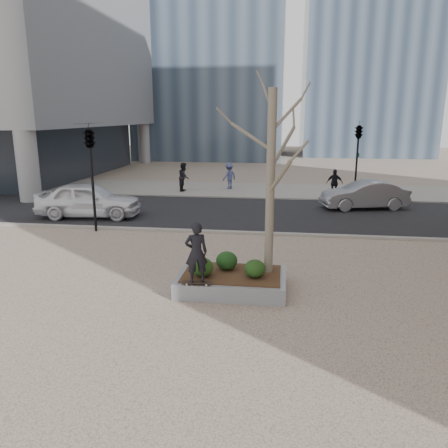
# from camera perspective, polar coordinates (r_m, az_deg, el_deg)

# --- Properties ---
(ground) EXTENTS (120.00, 120.00, 0.00)m
(ground) POSITION_cam_1_polar(r_m,az_deg,el_deg) (12.64, -3.52, -8.28)
(ground) COLOR tan
(ground) RESTS_ON ground
(street) EXTENTS (60.00, 8.00, 0.02)m
(street) POSITION_cam_1_polar(r_m,az_deg,el_deg) (22.11, 1.53, 1.51)
(street) COLOR black
(street) RESTS_ON ground
(far_sidewalk) EXTENTS (60.00, 6.00, 0.02)m
(far_sidewalk) POSITION_cam_1_polar(r_m,az_deg,el_deg) (28.95, 3.06, 4.48)
(far_sidewalk) COLOR gray
(far_sidewalk) RESTS_ON ground
(planter) EXTENTS (3.00, 2.00, 0.45)m
(planter) POSITION_cam_1_polar(r_m,az_deg,el_deg) (12.41, 1.04, -7.57)
(planter) COLOR gray
(planter) RESTS_ON ground
(planter_mulch) EXTENTS (2.70, 1.70, 0.04)m
(planter_mulch) POSITION_cam_1_polar(r_m,az_deg,el_deg) (12.32, 1.05, -6.51)
(planter_mulch) COLOR #382314
(planter_mulch) RESTS_ON planter
(sycamore_tree) EXTENTS (2.80, 2.80, 6.60)m
(sycamore_tree) POSITION_cam_1_polar(r_m,az_deg,el_deg) (11.81, 6.18, 9.08)
(sycamore_tree) COLOR gray
(sycamore_tree) RESTS_ON planter_mulch
(shrub_left) EXTENTS (0.61, 0.61, 0.52)m
(shrub_left) POSITION_cam_1_polar(r_m,az_deg,el_deg) (12.02, -2.87, -5.64)
(shrub_left) COLOR #1A3711
(shrub_left) RESTS_ON planter_mulch
(shrub_middle) EXTENTS (0.62, 0.62, 0.52)m
(shrub_middle) POSITION_cam_1_polar(r_m,az_deg,el_deg) (12.52, 0.35, -4.80)
(shrub_middle) COLOR black
(shrub_middle) RESTS_ON planter_mulch
(shrub_right) EXTENTS (0.58, 0.58, 0.49)m
(shrub_right) POSITION_cam_1_polar(r_m,az_deg,el_deg) (11.96, 4.05, -5.83)
(shrub_right) COLOR #153A12
(shrub_right) RESTS_ON planter_mulch
(skateboard) EXTENTS (0.79, 0.24, 0.08)m
(skateboard) POSITION_cam_1_polar(r_m,az_deg,el_deg) (11.62, -3.58, -7.73)
(skateboard) COLOR black
(skateboard) RESTS_ON planter
(skateboarder) EXTENTS (0.69, 0.56, 1.63)m
(skateboarder) POSITION_cam_1_polar(r_m,az_deg,el_deg) (11.34, -3.64, -3.74)
(skateboarder) COLOR black
(skateboarder) RESTS_ON skateboard
(police_car) EXTENTS (5.06, 2.44, 1.67)m
(police_car) POSITION_cam_1_polar(r_m,az_deg,el_deg) (21.93, -17.25, 3.03)
(police_car) COLOR white
(police_car) RESTS_ON street
(car_silver) EXTENTS (4.64, 2.50, 1.45)m
(car_silver) POSITION_cam_1_polar(r_m,az_deg,el_deg) (24.03, 17.85, 3.63)
(car_silver) COLOR gray
(car_silver) RESTS_ON street
(pedestrian_a) EXTENTS (0.70, 0.89, 1.82)m
(pedestrian_a) POSITION_cam_1_polar(r_m,az_deg,el_deg) (28.42, -5.24, 6.14)
(pedestrian_a) COLOR black
(pedestrian_a) RESTS_ON far_sidewalk
(pedestrian_b) EXTENTS (1.20, 1.27, 1.73)m
(pedestrian_b) POSITION_cam_1_polar(r_m,az_deg,el_deg) (29.18, 0.68, 6.31)
(pedestrian_b) COLOR #434C79
(pedestrian_b) RESTS_ON far_sidewalk
(pedestrian_c) EXTENTS (1.02, 0.57, 1.65)m
(pedestrian_c) POSITION_cam_1_polar(r_m,az_deg,el_deg) (27.13, 14.26, 5.21)
(pedestrian_c) COLOR black
(pedestrian_c) RESTS_ON far_sidewalk
(traffic_light_near) EXTENTS (0.60, 2.48, 4.50)m
(traffic_light_near) POSITION_cam_1_polar(r_m,az_deg,el_deg) (18.95, -16.82, 5.70)
(traffic_light_near) COLOR black
(traffic_light_near) RESTS_ON ground
(traffic_light_far) EXTENTS (0.60, 2.48, 4.50)m
(traffic_light_far) POSITION_cam_1_polar(r_m,az_deg,el_deg) (26.51, 16.95, 7.90)
(traffic_light_far) COLOR black
(traffic_light_far) RESTS_ON ground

